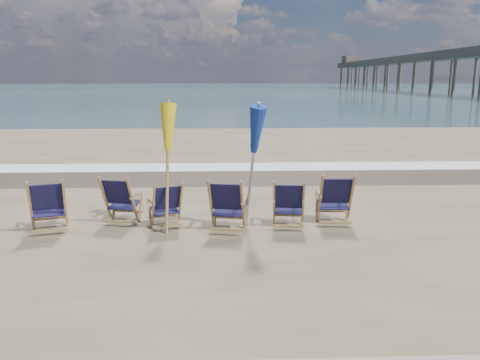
{
  "coord_description": "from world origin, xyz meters",
  "views": [
    {
      "loc": [
        -0.31,
        -6.32,
        2.76
      ],
      "look_at": [
        0.0,
        2.2,
        0.9
      ],
      "focal_mm": 35.0,
      "sensor_mm": 36.0,
      "label": 1
    }
  ],
  "objects_px": {
    "beach_chair_0": "(65,205)",
    "beach_chair_5": "(351,200)",
    "beach_chair_1": "(132,201)",
    "umbrella_blue": "(252,131)",
    "beach_chair_3": "(243,206)",
    "fishing_pier": "(448,67)",
    "beach_chair_4": "(303,205)",
    "beach_chair_2": "(181,204)",
    "umbrella_yellow": "(166,134)"
  },
  "relations": [
    {
      "from": "beach_chair_4",
      "to": "umbrella_blue",
      "type": "distance_m",
      "value": 1.66
    },
    {
      "from": "beach_chair_3",
      "to": "beach_chair_4",
      "type": "bearing_deg",
      "value": -159.08
    },
    {
      "from": "beach_chair_2",
      "to": "fishing_pier",
      "type": "bearing_deg",
      "value": -138.91
    },
    {
      "from": "beach_chair_4",
      "to": "beach_chair_5",
      "type": "height_order",
      "value": "beach_chair_5"
    },
    {
      "from": "beach_chair_1",
      "to": "beach_chair_5",
      "type": "bearing_deg",
      "value": -170.34
    },
    {
      "from": "umbrella_yellow",
      "to": "fishing_pier",
      "type": "bearing_deg",
      "value": 61.37
    },
    {
      "from": "umbrella_blue",
      "to": "beach_chair_1",
      "type": "bearing_deg",
      "value": 172.59
    },
    {
      "from": "beach_chair_0",
      "to": "beach_chair_5",
      "type": "distance_m",
      "value": 5.29
    },
    {
      "from": "beach_chair_5",
      "to": "umbrella_blue",
      "type": "relative_size",
      "value": 0.44
    },
    {
      "from": "umbrella_yellow",
      "to": "umbrella_blue",
      "type": "relative_size",
      "value": 0.98
    },
    {
      "from": "beach_chair_1",
      "to": "umbrella_yellow",
      "type": "xyz_separation_m",
      "value": [
        0.72,
        -0.33,
        1.3
      ]
    },
    {
      "from": "beach_chair_5",
      "to": "fishing_pier",
      "type": "distance_m",
      "value": 80.44
    },
    {
      "from": "beach_chair_0",
      "to": "beach_chair_5",
      "type": "relative_size",
      "value": 1.0
    },
    {
      "from": "beach_chair_1",
      "to": "umbrella_blue",
      "type": "xyz_separation_m",
      "value": [
        2.24,
        -0.29,
        1.34
      ]
    },
    {
      "from": "beach_chair_2",
      "to": "beach_chair_0",
      "type": "bearing_deg",
      "value": -15.26
    },
    {
      "from": "fishing_pier",
      "to": "beach_chair_1",
      "type": "bearing_deg",
      "value": -119.18
    },
    {
      "from": "umbrella_blue",
      "to": "fishing_pier",
      "type": "height_order",
      "value": "fishing_pier"
    },
    {
      "from": "beach_chair_0",
      "to": "beach_chair_2",
      "type": "xyz_separation_m",
      "value": [
        2.07,
        0.18,
        -0.06
      ]
    },
    {
      "from": "beach_chair_3",
      "to": "fishing_pier",
      "type": "relative_size",
      "value": 0.01
    },
    {
      "from": "beach_chair_1",
      "to": "beach_chair_2",
      "type": "height_order",
      "value": "beach_chair_1"
    },
    {
      "from": "beach_chair_4",
      "to": "umbrella_blue",
      "type": "xyz_separation_m",
      "value": [
        -0.95,
        0.08,
        1.35
      ]
    },
    {
      "from": "beach_chair_0",
      "to": "beach_chair_2",
      "type": "bearing_deg",
      "value": 167.59
    },
    {
      "from": "beach_chair_1",
      "to": "beach_chair_5",
      "type": "relative_size",
      "value": 0.95
    },
    {
      "from": "beach_chair_4",
      "to": "fishing_pier",
      "type": "bearing_deg",
      "value": -109.74
    },
    {
      "from": "beach_chair_3",
      "to": "umbrella_blue",
      "type": "distance_m",
      "value": 1.35
    },
    {
      "from": "beach_chair_1",
      "to": "beach_chair_4",
      "type": "xyz_separation_m",
      "value": [
        3.19,
        -0.37,
        -0.01
      ]
    },
    {
      "from": "beach_chair_1",
      "to": "beach_chair_3",
      "type": "relative_size",
      "value": 0.95
    },
    {
      "from": "beach_chair_3",
      "to": "fishing_pier",
      "type": "distance_m",
      "value": 81.74
    },
    {
      "from": "fishing_pier",
      "to": "beach_chair_3",
      "type": "bearing_deg",
      "value": -117.72
    },
    {
      "from": "beach_chair_0",
      "to": "beach_chair_4",
      "type": "relative_size",
      "value": 1.08
    },
    {
      "from": "umbrella_yellow",
      "to": "beach_chair_3",
      "type": "bearing_deg",
      "value": -10.01
    },
    {
      "from": "beach_chair_0",
      "to": "umbrella_blue",
      "type": "bearing_deg",
      "value": 162.98
    },
    {
      "from": "beach_chair_3",
      "to": "beach_chair_0",
      "type": "bearing_deg",
      "value": 6.25
    },
    {
      "from": "umbrella_yellow",
      "to": "beach_chair_2",
      "type": "bearing_deg",
      "value": 44.23
    },
    {
      "from": "beach_chair_2",
      "to": "beach_chair_4",
      "type": "relative_size",
      "value": 0.95
    },
    {
      "from": "beach_chair_3",
      "to": "umbrella_yellow",
      "type": "xyz_separation_m",
      "value": [
        -1.35,
        0.24,
        1.27
      ]
    },
    {
      "from": "beach_chair_2",
      "to": "beach_chair_3",
      "type": "height_order",
      "value": "beach_chair_3"
    },
    {
      "from": "beach_chair_0",
      "to": "umbrella_yellow",
      "type": "xyz_separation_m",
      "value": [
        1.87,
        -0.01,
        1.28
      ]
    },
    {
      "from": "fishing_pier",
      "to": "umbrella_yellow",
      "type": "bearing_deg",
      "value": -118.63
    },
    {
      "from": "beach_chair_0",
      "to": "umbrella_blue",
      "type": "distance_m",
      "value": 3.64
    },
    {
      "from": "beach_chair_3",
      "to": "fishing_pier",
      "type": "xyz_separation_m",
      "value": [
        37.97,
        72.27,
        4.13
      ]
    },
    {
      "from": "fishing_pier",
      "to": "beach_chair_4",
      "type": "bearing_deg",
      "value": -117.08
    },
    {
      "from": "beach_chair_4",
      "to": "fishing_pier",
      "type": "distance_m",
      "value": 81.05
    },
    {
      "from": "beach_chair_4",
      "to": "beach_chair_0",
      "type": "bearing_deg",
      "value": 6.71
    },
    {
      "from": "beach_chair_5",
      "to": "umbrella_yellow",
      "type": "distance_m",
      "value": 3.65
    },
    {
      "from": "beach_chair_4",
      "to": "fishing_pier",
      "type": "relative_size",
      "value": 0.01
    },
    {
      "from": "beach_chair_0",
      "to": "beach_chair_3",
      "type": "relative_size",
      "value": 0.99
    },
    {
      "from": "beach_chair_4",
      "to": "fishing_pier",
      "type": "height_order",
      "value": "fishing_pier"
    },
    {
      "from": "beach_chair_1",
      "to": "beach_chair_3",
      "type": "distance_m",
      "value": 2.14
    },
    {
      "from": "beach_chair_2",
      "to": "beach_chair_3",
      "type": "distance_m",
      "value": 1.23
    }
  ]
}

